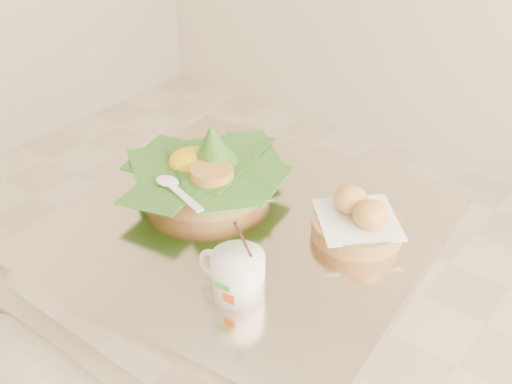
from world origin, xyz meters
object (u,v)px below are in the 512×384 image
Objects in this scene: cafe_table at (247,305)px; bread_basket at (358,221)px; rice_basket at (206,169)px; coffee_mug at (237,273)px.

cafe_table is 3.72× the size of bread_basket.
bread_basket is (0.34, 0.05, -0.01)m from rice_basket.
cafe_table is 2.32× the size of rice_basket.
rice_basket is at bearing 140.75° from coffee_mug.
coffee_mug is at bearing -54.96° from cafe_table.
cafe_table is at bearing 125.04° from coffee_mug.
bread_basket is (0.19, 0.10, 0.25)m from cafe_table.
bread_basket is 0.28m from coffee_mug.
bread_basket is 1.33× the size of coffee_mug.
cafe_table is at bearing -153.86° from bread_basket.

